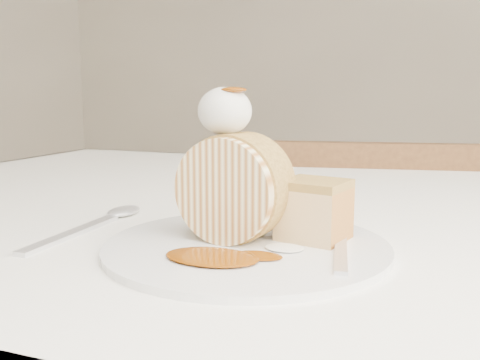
% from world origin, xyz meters
% --- Properties ---
extents(table, '(1.40, 0.90, 0.75)m').
position_xyz_m(table, '(0.00, 0.20, 0.66)').
color(table, white).
rests_on(table, ground).
extents(chair_far, '(0.44, 0.44, 0.80)m').
position_xyz_m(chair_far, '(-0.01, 0.65, 0.45)').
color(chair_far, brown).
rests_on(chair_far, ground).
extents(plate, '(0.30, 0.30, 0.01)m').
position_xyz_m(plate, '(-0.03, -0.02, 0.75)').
color(plate, white).
rests_on(plate, table).
extents(roulade_slice, '(0.10, 0.06, 0.09)m').
position_xyz_m(roulade_slice, '(-0.04, -0.01, 0.80)').
color(roulade_slice, '#FFEDB1').
rests_on(roulade_slice, plate).
extents(cake_chunk, '(0.07, 0.06, 0.05)m').
position_xyz_m(cake_chunk, '(0.03, 0.02, 0.78)').
color(cake_chunk, '#B99046').
rests_on(cake_chunk, plate).
extents(whipped_cream, '(0.05, 0.05, 0.04)m').
position_xyz_m(whipped_cream, '(-0.05, 0.00, 0.87)').
color(whipped_cream, white).
rests_on(whipped_cream, roulade_slice).
extents(caramel_drizzle, '(0.02, 0.02, 0.01)m').
position_xyz_m(caramel_drizzle, '(-0.04, -0.00, 0.90)').
color(caramel_drizzle, '#733304').
rests_on(caramel_drizzle, whipped_cream).
extents(caramel_pool, '(0.09, 0.07, 0.00)m').
position_xyz_m(caramel_pool, '(-0.03, -0.07, 0.76)').
color(caramel_pool, '#733304').
rests_on(caramel_pool, plate).
extents(fork, '(0.05, 0.15, 0.00)m').
position_xyz_m(fork, '(0.06, -0.02, 0.76)').
color(fork, silver).
rests_on(fork, plate).
extents(spoon, '(0.03, 0.18, 0.00)m').
position_xyz_m(spoon, '(-0.20, -0.03, 0.75)').
color(spoon, silver).
rests_on(spoon, table).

